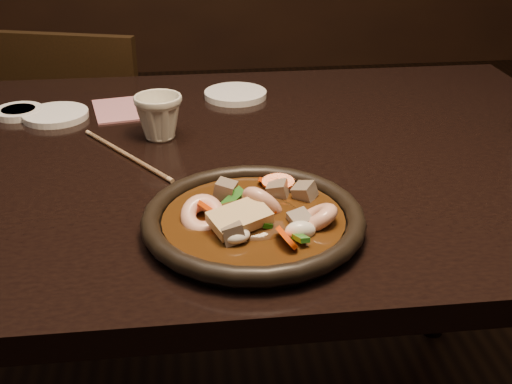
{
  "coord_description": "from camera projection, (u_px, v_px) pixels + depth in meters",
  "views": [
    {
      "loc": [
        0.06,
        -1.0,
        1.19
      ],
      "look_at": [
        0.15,
        -0.25,
        0.8
      ],
      "focal_mm": 45.0,
      "sensor_mm": 36.0,
      "label": 1
    }
  ],
  "objects": [
    {
      "name": "chopsticks",
      "position": [
        126.0,
        155.0,
        1.07
      ],
      "size": [
        0.16,
        0.22,
        0.01
      ],
      "rotation": [
        0.0,
        0.0,
        0.61
      ],
      "color": "tan",
      "rests_on": "table"
    },
    {
      "name": "tea_cup",
      "position": [
        159.0,
        116.0,
        1.12
      ],
      "size": [
        0.11,
        0.11,
        0.08
      ],
      "primitive_type": "imported",
      "rotation": [
        0.0,
        0.0,
        -0.44
      ],
      "color": "beige",
      "rests_on": "table"
    },
    {
      "name": "soy_dish",
      "position": [
        19.0,
        112.0,
        1.24
      ],
      "size": [
        0.09,
        0.09,
        0.01
      ],
      "primitive_type": "cylinder",
      "color": "white",
      "rests_on": "table"
    },
    {
      "name": "saucer_right",
      "position": [
        235.0,
        94.0,
        1.33
      ],
      "size": [
        0.13,
        0.13,
        0.01
      ],
      "primitive_type": "cylinder",
      "color": "white",
      "rests_on": "table"
    },
    {
      "name": "plate",
      "position": [
        253.0,
        220.0,
        0.85
      ],
      "size": [
        0.3,
        0.3,
        0.03
      ],
      "color": "black",
      "rests_on": "table"
    },
    {
      "name": "chair",
      "position": [
        95.0,
        157.0,
        1.81
      ],
      "size": [
        0.48,
        0.48,
        0.82
      ],
      "rotation": [
        0.0,
        0.0,
        2.86
      ],
      "color": "black",
      "rests_on": "floor"
    },
    {
      "name": "saucer_left",
      "position": [
        56.0,
        115.0,
        1.23
      ],
      "size": [
        0.12,
        0.12,
        0.01
      ],
      "primitive_type": "cylinder",
      "color": "white",
      "rests_on": "table"
    },
    {
      "name": "stirfry",
      "position": [
        256.0,
        217.0,
        0.84
      ],
      "size": [
        0.22,
        0.21,
        0.07
      ],
      "color": "#391E0A",
      "rests_on": "plate"
    },
    {
      "name": "table",
      "position": [
        156.0,
        195.0,
        1.11
      ],
      "size": [
        1.6,
        0.9,
        0.75
      ],
      "color": "black",
      "rests_on": "floor"
    },
    {
      "name": "napkin",
      "position": [
        130.0,
        109.0,
        1.27
      ],
      "size": [
        0.16,
        0.16,
        0.0
      ],
      "primitive_type": "cube",
      "rotation": [
        0.0,
        0.0,
        0.19
      ],
      "color": "#B46E78",
      "rests_on": "table"
    }
  ]
}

